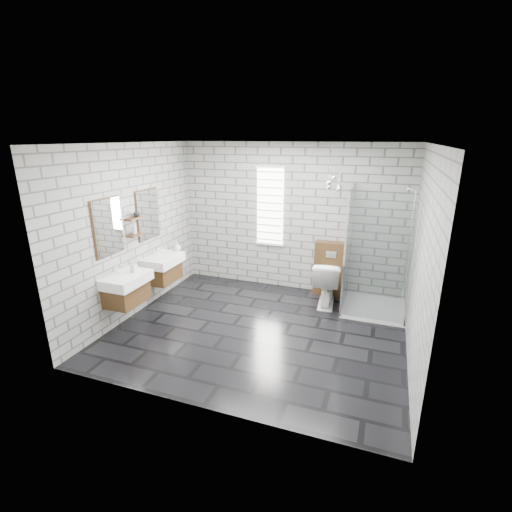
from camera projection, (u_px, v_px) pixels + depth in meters
The scene contains 20 objects.
floor at pixel (258, 330), 5.61m from camera, with size 4.20×3.60×0.02m, color black.
ceiling at pixel (259, 143), 4.77m from camera, with size 4.20×3.60×0.02m, color white.
wall_back at pixel (291, 218), 6.81m from camera, with size 4.20×0.02×2.70m, color #999894.
wall_front at pixel (196, 293), 3.57m from camera, with size 4.20×0.02×2.70m, color #999894.
wall_left at pixel (133, 232), 5.87m from camera, with size 0.02×3.60×2.70m, color #999894.
wall_right at pixel (422, 260), 4.51m from camera, with size 0.02×3.60×2.70m, color #999894.
vanity_left at pixel (124, 280), 5.48m from camera, with size 0.47×0.70×1.57m.
vanity_right at pixel (161, 261), 6.33m from camera, with size 0.47×0.70×1.57m.
shelf_lower at pixel (135, 235), 5.80m from camera, with size 0.14×0.30×0.03m, color #4B3017.
shelf_upper at pixel (134, 218), 5.72m from camera, with size 0.14×0.30×0.03m, color #4B3017.
window at pixel (270, 206), 6.85m from camera, with size 0.56×0.05×1.48m.
cistern_panel at pixel (331, 269), 6.72m from camera, with size 0.60×0.20×1.00m, color #4B3017.
flush_plate at pixel (331, 255), 6.53m from camera, with size 0.18×0.01×0.12m, color silver.
shower_enclosure at pixel (369, 284), 6.03m from camera, with size 1.00×1.00×2.03m.
pendant_cluster at pixel (334, 184), 5.94m from camera, with size 0.26×0.20×0.76m.
toilet at pixel (327, 283), 6.35m from camera, with size 0.44×0.78×0.79m, color white.
soap_bottle_a at pixel (134, 266), 5.53m from camera, with size 0.08×0.08×0.18m, color #B2B2B2.
soap_bottle_b at pixel (177, 247), 6.54m from camera, with size 0.13×0.13×0.16m, color #B2B2B2.
soap_bottle_c at pixel (134, 228), 5.74m from camera, with size 0.07×0.08×0.19m, color #B2B2B2.
vase at pixel (136, 213), 5.76m from camera, with size 0.10×0.10×0.11m, color #B2B2B2.
Camera 1 is at (1.65, -4.71, 2.79)m, focal length 26.00 mm.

